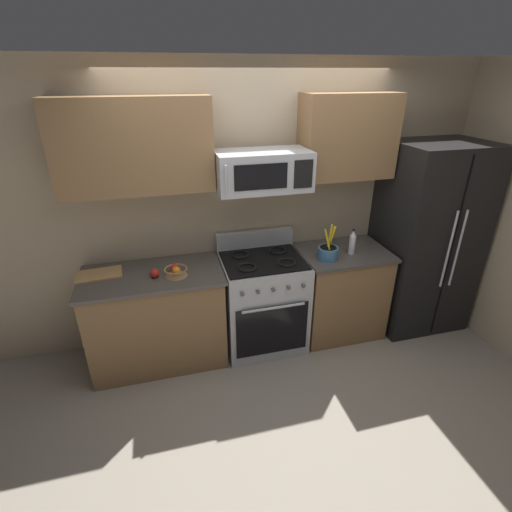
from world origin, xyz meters
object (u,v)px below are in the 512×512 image
(refrigerator, at_px, (426,239))
(apple_loose, at_px, (155,273))
(range_oven, at_px, (263,301))
(fruit_basket, at_px, (176,271))
(microwave, at_px, (263,171))
(utensil_crock, at_px, (328,252))
(bottle_vinegar, at_px, (352,242))
(cutting_board, at_px, (99,274))

(refrigerator, bearing_deg, apple_loose, -178.85)
(range_oven, xyz_separation_m, fruit_basket, (-0.79, -0.08, 0.48))
(refrigerator, bearing_deg, microwave, 178.48)
(utensil_crock, bearing_deg, fruit_basket, 178.93)
(range_oven, relative_size, utensil_crock, 3.32)
(utensil_crock, relative_size, fruit_basket, 1.68)
(microwave, relative_size, fruit_basket, 3.99)
(microwave, height_order, bottle_vinegar, microwave)
(fruit_basket, height_order, apple_loose, fruit_basket)
(fruit_basket, height_order, cutting_board, fruit_basket)
(range_oven, distance_m, apple_loose, 1.08)
(refrigerator, relative_size, cutting_board, 5.06)
(range_oven, height_order, apple_loose, range_oven)
(refrigerator, distance_m, bottle_vinegar, 0.86)
(refrigerator, distance_m, microwave, 1.88)
(utensil_crock, relative_size, bottle_vinegar, 1.32)
(range_oven, distance_m, bottle_vinegar, 1.02)
(bottle_vinegar, bearing_deg, cutting_board, 176.04)
(microwave, distance_m, utensil_crock, 0.97)
(refrigerator, relative_size, utensil_crock, 5.78)
(refrigerator, xyz_separation_m, microwave, (-1.71, 0.05, 0.78))
(fruit_basket, bearing_deg, microwave, 8.13)
(refrigerator, height_order, bottle_vinegar, refrigerator)
(cutting_board, relative_size, bottle_vinegar, 1.51)
(microwave, height_order, apple_loose, microwave)
(apple_loose, distance_m, bottle_vinegar, 1.82)
(range_oven, relative_size, bottle_vinegar, 4.39)
(refrigerator, height_order, utensil_crock, refrigerator)
(range_oven, height_order, utensil_crock, utensil_crock)
(refrigerator, distance_m, utensil_crock, 1.12)
(range_oven, relative_size, refrigerator, 0.57)
(utensil_crock, relative_size, apple_loose, 4.23)
(utensil_crock, xyz_separation_m, fruit_basket, (-1.38, 0.03, -0.02))
(microwave, distance_m, bottle_vinegar, 1.11)
(microwave, distance_m, fruit_basket, 1.11)
(microwave, height_order, utensil_crock, microwave)
(refrigerator, distance_m, apple_loose, 2.67)
(microwave, height_order, cutting_board, microwave)
(microwave, bearing_deg, fruit_basket, -171.87)
(range_oven, bearing_deg, apple_loose, -175.78)
(microwave, xyz_separation_m, fruit_basket, (-0.79, -0.11, -0.78))
(bottle_vinegar, bearing_deg, fruit_basket, -179.46)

